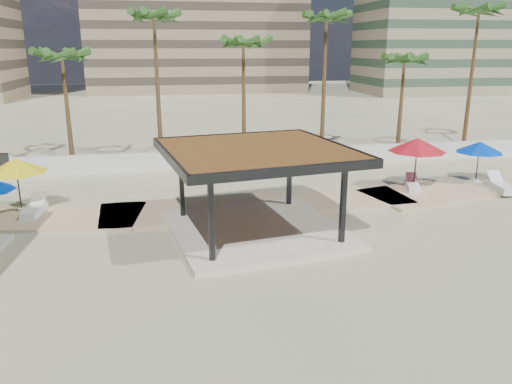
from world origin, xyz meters
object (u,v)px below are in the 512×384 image
pavilion_central (256,182)px  lounger_a (34,210)px  lounger_b (413,186)px  umbrella_c (417,145)px  lounger_c (501,186)px

pavilion_central → lounger_a: pavilion_central is taller
pavilion_central → lounger_b: (9.91, 4.67, -1.94)m
umbrella_c → lounger_b: (-0.23, -0.31, -2.29)m
lounger_c → lounger_a: bearing=98.6°
pavilion_central → umbrella_c: 11.30m
pavilion_central → umbrella_c: bearing=17.1°
pavilion_central → umbrella_c: size_ratio=2.04×
lounger_a → lounger_b: bearing=-82.6°
umbrella_c → lounger_b: bearing=-126.6°
lounger_c → umbrella_c: bearing=82.0°
umbrella_c → lounger_b: size_ratio=2.03×
pavilion_central → lounger_b: size_ratio=4.16×
umbrella_c → lounger_a: 20.50m
umbrella_c → lounger_c: 5.27m
lounger_b → umbrella_c: bearing=-17.5°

